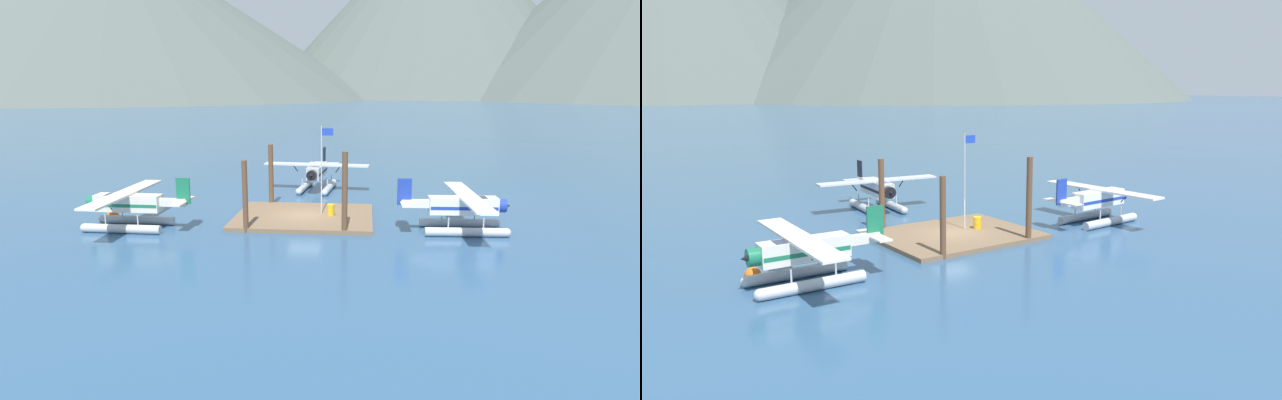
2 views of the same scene
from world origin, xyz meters
TOP-DOWN VIEW (x-y plane):
  - ground_plane at (0.00, 0.00)m, footprint 1200.00×1200.00m
  - dock_platform at (0.00, 0.00)m, footprint 10.69×8.72m
  - piling_near_left at (-3.67, -4.20)m, footprint 0.38×0.38m
  - piling_near_right at (3.35, -4.11)m, footprint 0.40×0.40m
  - piling_far_left at (-3.38, 4.33)m, footprint 0.42×0.42m
  - flagpole at (1.44, 0.55)m, footprint 0.95×0.10m
  - fuel_drum at (2.10, 0.06)m, footprint 0.62×0.62m
  - mooring_buoy at (-14.60, -2.10)m, footprint 0.88×0.88m
  - mountain_ridge_centre_peak at (-205.76, 401.87)m, footprint 438.63×438.63m
  - mountain_ridge_east_peak at (67.74, 491.69)m, footprint 333.85×333.85m
  - seaplane_white_stbd_aft at (11.72, -2.73)m, footprint 7.98×10.45m
  - seaplane_silver_bow_centre at (-0.07, 11.54)m, footprint 10.49×7.96m
  - seaplane_cream_port_aft at (-12.38, -4.01)m, footprint 7.98×10.42m

SIDE VIEW (x-z plane):
  - ground_plane at x=0.00m, z-range 0.00..0.00m
  - dock_platform at x=0.00m, z-range 0.00..0.30m
  - mooring_buoy at x=-14.60m, z-range 0.00..0.88m
  - fuel_drum at x=2.10m, z-range 0.30..1.18m
  - seaplane_white_stbd_aft at x=11.72m, z-range -0.34..3.50m
  - seaplane_silver_bow_centre at x=-0.07m, z-range -0.34..3.50m
  - seaplane_cream_port_aft at x=-12.38m, z-range -0.34..3.50m
  - piling_near_left at x=-3.67m, z-range 0.00..5.17m
  - piling_far_left at x=-3.38m, z-range 0.00..5.35m
  - piling_near_right at x=3.35m, z-range 0.00..5.85m
  - flagpole at x=1.44m, z-range 1.08..8.00m
  - mountain_ridge_centre_peak at x=-205.76m, z-range 0.00..135.93m
  - mountain_ridge_east_peak at x=67.74m, z-range 0.00..174.02m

